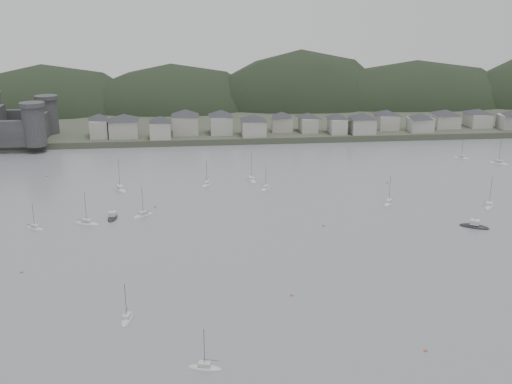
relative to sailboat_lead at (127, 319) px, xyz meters
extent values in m
plane|color=slate|center=(35.97, -4.95, -0.18)|extent=(900.00, 900.00, 0.00)
cube|color=#383D2D|center=(35.97, 290.05, 1.32)|extent=(900.00, 250.00, 3.00)
ellipsoid|color=black|center=(-74.90, 266.99, -10.33)|extent=(138.98, 92.48, 81.13)
ellipsoid|color=black|center=(3.67, 267.92, -10.15)|extent=(132.08, 90.41, 79.74)
ellipsoid|color=black|center=(86.61, 267.98, -12.86)|extent=(133.88, 88.37, 101.41)
ellipsoid|color=black|center=(161.92, 262.96, -10.50)|extent=(165.81, 81.78, 82.55)
cylinder|color=#303032|center=(-56.03, 161.05, 11.82)|extent=(10.00, 10.00, 18.00)
cylinder|color=#303032|center=(-56.03, 189.05, 11.32)|extent=(10.00, 10.00, 17.00)
cube|color=#303032|center=(-56.03, 175.05, 8.82)|extent=(3.50, 30.00, 12.00)
cube|color=#99978C|center=(-29.03, 177.01, 7.11)|extent=(8.34, 12.91, 8.59)
pyramid|color=#2A2A2F|center=(-29.03, 177.01, 12.91)|extent=(15.78, 15.78, 3.01)
cube|color=#99978C|center=(-17.35, 176.37, 7.00)|extent=(13.68, 13.35, 8.36)
pyramid|color=#2A2A2F|center=(-17.35, 176.37, 12.64)|extent=(20.07, 20.07, 2.93)
cube|color=#AFACA5|center=(0.39, 171.07, 6.86)|extent=(9.78, 10.20, 8.08)
pyramid|color=#2A2A2F|center=(0.39, 171.07, 12.31)|extent=(14.83, 14.83, 2.83)
cube|color=#99978C|center=(12.45, 180.70, 7.36)|extent=(12.59, 13.33, 9.09)
pyramid|color=#2A2A2F|center=(12.45, 180.70, 13.50)|extent=(19.24, 19.24, 3.18)
cube|color=#AFACA5|center=(30.22, 179.15, 7.25)|extent=(10.74, 12.17, 8.87)
pyramid|color=#2A2A2F|center=(30.22, 179.15, 13.24)|extent=(17.01, 17.01, 3.10)
cube|color=#99978C|center=(45.89, 172.58, 6.66)|extent=(11.63, 12.09, 7.69)
pyramid|color=#2A2A2F|center=(45.89, 172.58, 11.85)|extent=(17.61, 17.61, 2.69)
cube|color=#99978C|center=(61.22, 181.24, 6.54)|extent=(10.37, 9.35, 7.44)
pyramid|color=#2A2A2F|center=(61.22, 181.24, 11.56)|extent=(14.65, 14.65, 2.60)
cube|color=#99978C|center=(74.59, 178.84, 6.43)|extent=(8.24, 12.20, 7.22)
pyramid|color=#2A2A2F|center=(74.59, 178.84, 11.30)|extent=(15.17, 15.17, 2.53)
cube|color=#AFACA5|center=(88.46, 173.60, 6.55)|extent=(8.06, 10.91, 7.46)
pyramid|color=#2A2A2F|center=(88.46, 173.60, 11.58)|extent=(14.08, 14.08, 2.61)
cube|color=#99978C|center=(100.78, 172.11, 6.65)|extent=(11.73, 11.78, 7.66)
pyramid|color=#2A2A2F|center=(100.78, 172.11, 11.82)|extent=(17.46, 17.46, 2.68)
cube|color=#AFACA5|center=(116.60, 181.96, 6.48)|extent=(10.19, 13.02, 7.33)
pyramid|color=#2A2A2F|center=(116.60, 181.96, 11.43)|extent=(17.23, 17.23, 2.57)
cube|color=#AFACA5|center=(131.51, 173.11, 6.25)|extent=(11.70, 9.81, 6.88)
pyramid|color=#2A2A2F|center=(131.51, 173.11, 10.89)|extent=(15.97, 15.97, 2.41)
cube|color=#AFACA5|center=(148.37, 181.96, 6.32)|extent=(12.83, 12.48, 7.00)
pyramid|color=#2A2A2F|center=(148.37, 181.96, 11.04)|extent=(18.79, 18.79, 2.45)
cube|color=#AFACA5|center=(166.70, 182.47, 6.30)|extent=(11.07, 13.50, 6.97)
pyramid|color=#2A2A2F|center=(166.70, 182.47, 11.00)|extent=(18.25, 18.25, 2.44)
cube|color=#AFACA5|center=(181.99, 174.77, 6.48)|extent=(13.75, 9.12, 7.34)
ellipsoid|color=beige|center=(0.00, 0.00, -0.13)|extent=(3.15, 6.93, 1.34)
cube|color=beige|center=(0.00, 0.00, 0.83)|extent=(1.82, 2.54, 0.70)
cylinder|color=#3F3F42|center=(0.00, 0.00, 4.19)|extent=(0.12, 0.12, 8.35)
cylinder|color=#3F3F42|center=(-0.19, 1.19, 1.38)|extent=(0.57, 2.99, 0.10)
ellipsoid|color=beige|center=(16.41, -20.26, -0.13)|extent=(6.89, 3.59, 1.32)
cube|color=beige|center=(16.41, -20.26, 0.82)|extent=(2.58, 1.95, 0.70)
cylinder|color=#3F3F42|center=(16.41, -20.26, 4.13)|extent=(0.12, 0.12, 8.22)
cylinder|color=#3F3F42|center=(17.56, -19.98, 1.37)|extent=(2.90, 0.79, 0.10)
ellipsoid|color=beige|center=(37.82, 103.84, -0.13)|extent=(4.38, 9.18, 1.76)
cube|color=beige|center=(37.82, 103.84, 1.05)|extent=(2.47, 3.39, 0.70)
cylinder|color=#3F3F42|center=(37.82, 103.84, 5.53)|extent=(0.12, 0.12, 11.02)
cylinder|color=#3F3F42|center=(38.11, 105.40, 1.60)|extent=(0.82, 3.92, 0.10)
ellipsoid|color=beige|center=(145.66, 117.42, -0.13)|extent=(7.98, 7.58, 1.67)
cube|color=beige|center=(145.66, 117.42, 1.00)|extent=(3.40, 3.32, 0.70)
cylinder|color=#3F3F42|center=(145.66, 117.42, 5.23)|extent=(0.12, 0.12, 10.44)
cylinder|color=#3F3F42|center=(144.55, 116.42, 1.55)|extent=(2.85, 2.59, 0.10)
ellipsoid|color=beige|center=(20.49, 99.82, -0.13)|extent=(5.49, 7.75, 1.49)
cube|color=beige|center=(20.49, 99.82, 0.91)|extent=(2.64, 3.07, 0.70)
cylinder|color=#3F3F42|center=(20.49, 99.82, 4.68)|extent=(0.12, 0.12, 9.34)
cylinder|color=#3F3F42|center=(19.88, 101.02, 1.46)|extent=(1.60, 3.05, 0.10)
ellipsoid|color=beige|center=(82.01, 70.80, -0.13)|extent=(6.48, 7.83, 1.56)
cube|color=beige|center=(82.01, 70.80, 0.95)|extent=(2.96, 3.22, 0.70)
cylinder|color=#3F3F42|center=(82.01, 70.80, 4.89)|extent=(0.12, 0.12, 9.74)
cylinder|color=#3F3F42|center=(82.81, 69.64, 1.50)|extent=(2.07, 2.94, 0.10)
ellipsoid|color=beige|center=(-18.05, 61.57, -0.13)|extent=(8.72, 5.56, 1.67)
cube|color=beige|center=(-18.05, 61.57, 1.00)|extent=(3.39, 2.78, 0.70)
cylinder|color=#3F3F42|center=(-18.05, 61.57, 5.22)|extent=(0.12, 0.12, 10.41)
cylinder|color=#3F3F42|center=(-19.45, 61.02, 1.55)|extent=(3.52, 1.48, 0.10)
ellipsoid|color=beige|center=(133.90, 128.23, -0.13)|extent=(6.69, 6.34, 1.40)
cube|color=beige|center=(133.90, 128.23, 0.87)|extent=(2.85, 2.78, 0.70)
cylinder|color=#3F3F42|center=(133.90, 128.23, 4.38)|extent=(0.12, 0.12, 8.73)
cylinder|color=#3F3F42|center=(132.96, 127.39, 1.42)|extent=(2.40, 2.18, 0.10)
ellipsoid|color=beige|center=(-33.19, 58.93, -0.13)|extent=(6.69, 5.12, 1.31)
cube|color=beige|center=(-33.19, 58.93, 0.82)|extent=(2.70, 2.40, 0.70)
cylinder|color=#3F3F42|center=(-33.19, 58.93, 4.10)|extent=(0.12, 0.12, 8.17)
cylinder|color=#3F3F42|center=(-34.20, 58.33, 1.37)|extent=(2.59, 1.58, 0.10)
ellipsoid|color=beige|center=(-11.59, 97.03, -0.13)|extent=(6.92, 9.64, 1.86)
cube|color=beige|center=(-11.59, 97.03, 1.10)|extent=(3.32, 3.83, 0.70)
cylinder|color=#3F3F42|center=(-11.59, 97.03, 5.83)|extent=(0.12, 0.12, 11.63)
cylinder|color=#3F3F42|center=(-12.36, 95.54, 1.65)|extent=(2.01, 3.77, 0.10)
ellipsoid|color=beige|center=(42.03, 92.22, -0.13)|extent=(5.44, 7.04, 1.38)
cube|color=beige|center=(42.03, 92.22, 0.85)|extent=(2.54, 2.85, 0.70)
cylinder|color=#3F3F42|center=(42.03, 92.22, 4.32)|extent=(0.12, 0.12, 8.61)
cylinder|color=#3F3F42|center=(41.39, 93.29, 1.40)|extent=(1.68, 2.71, 0.10)
ellipsoid|color=beige|center=(114.72, 64.03, -0.13)|extent=(6.96, 8.24, 1.65)
cube|color=beige|center=(114.72, 64.03, 0.99)|extent=(3.16, 3.41, 0.70)
cylinder|color=#3F3F42|center=(114.72, 64.03, 5.18)|extent=(0.12, 0.12, 10.32)
cylinder|color=#3F3F42|center=(113.85, 65.23, 1.54)|extent=(2.25, 3.07, 0.10)
ellipsoid|color=beige|center=(-1.10, 67.31, -0.13)|extent=(7.60, 6.53, 1.53)
cube|color=beige|center=(-1.10, 67.31, 0.93)|extent=(3.15, 2.95, 0.70)
cylinder|color=#3F3F42|center=(-1.10, 67.31, 4.80)|extent=(0.12, 0.12, 9.56)
cylinder|color=#3F3F42|center=(0.01, 66.49, 1.48)|extent=(2.83, 2.13, 0.10)
ellipsoid|color=black|center=(100.94, 45.83, -0.13)|extent=(9.32, 7.39, 1.97)
cube|color=beige|center=(100.94, 45.83, 1.50)|extent=(3.59, 3.53, 1.40)
cylinder|color=#3F3F42|center=(100.94, 45.83, 2.40)|extent=(0.10, 0.10, 1.20)
ellipsoid|color=black|center=(-10.72, 66.02, -0.13)|extent=(3.37, 8.05, 1.73)
cube|color=beige|center=(-10.72, 66.02, 1.38)|extent=(2.36, 2.51, 1.40)
cylinder|color=#3F3F42|center=(-10.72, 66.02, 2.28)|extent=(0.10, 0.10, 1.20)
sphere|color=#C86242|center=(37.61, 7.21, -0.03)|extent=(0.70, 0.70, 0.70)
sphere|color=#C86242|center=(89.36, 94.88, -0.03)|extent=(0.70, 0.70, 0.70)
sphere|color=#C86242|center=(-42.06, 118.09, -0.03)|extent=(0.70, 0.70, 0.70)
sphere|color=#C86242|center=(2.26, 75.58, -0.03)|extent=(0.70, 0.70, 0.70)
sphere|color=#C86242|center=(54.99, 51.81, -0.03)|extent=(0.70, 0.70, 0.70)
sphere|color=#C86242|center=(60.14, -18.98, -0.03)|extent=(0.70, 0.70, 0.70)
sphere|color=#C86242|center=(-29.12, 27.29, -0.03)|extent=(0.70, 0.70, 0.70)
camera|label=1|loc=(15.37, -119.03, 65.86)|focal=42.23mm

